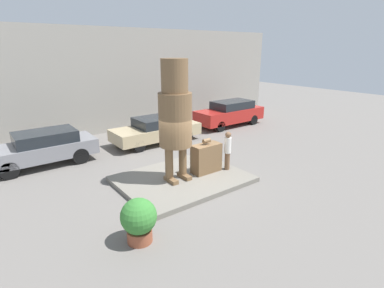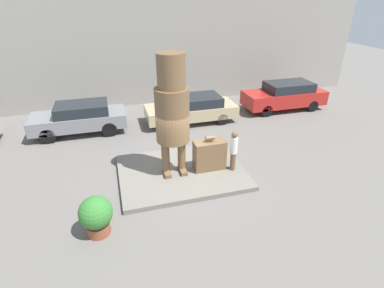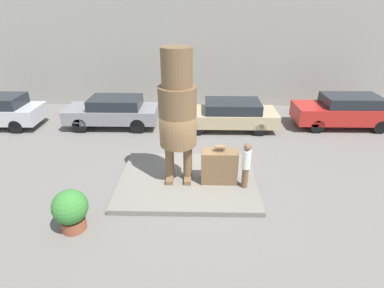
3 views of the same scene
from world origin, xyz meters
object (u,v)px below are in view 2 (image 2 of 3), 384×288
Objects in this scene: tourist at (234,149)px; parked_car_red at (285,95)px; giant_suitcase at (209,155)px; planter_pot at (96,215)px; statue_figure at (172,108)px; parked_car_tan at (192,108)px; parked_car_grey at (80,117)px.

parked_car_red is (5.64, 5.67, -0.19)m from tourist.
giant_suitcase is 0.87× the size of tourist.
parked_car_red is 13.04m from planter_pot.
tourist is (0.83, -0.33, 0.29)m from giant_suitcase.
parked_car_tan is (2.11, 4.88, -2.00)m from statue_figure.
statue_figure is 2.80m from tourist.
statue_figure is 0.99× the size of parked_car_grey.
parked_car_grey is at bearing -1.40° from parked_car_tan.
giant_suitcase is at bearing 28.40° from planter_pot.
planter_pot is (-10.61, -7.58, -0.19)m from parked_car_red.
parked_car_tan is 3.85× the size of planter_pot.
giant_suitcase reaches higher than parked_car_grey.
tourist is 7.92m from parked_car_grey.
tourist is 8.00m from parked_car_red.
parked_car_grey is at bearing 136.18° from tourist.
statue_figure reaches higher than parked_car_red.
statue_figure reaches higher than giant_suitcase.
parked_car_grey is at bearing 95.73° from planter_pot.
planter_pot is (0.74, -7.39, -0.15)m from parked_car_grey.
parked_car_red is at bearing 35.56° from planter_pot.
statue_figure is 9.59m from parked_car_red.
planter_pot is at bearing -151.60° from giant_suitcase.
parked_car_grey is (-5.71, 5.48, -0.23)m from tourist.
parked_car_red is at bearing 45.16° from tourist.
parked_car_tan is at bearing 81.40° from giant_suitcase.
parked_car_tan is (5.64, -0.14, -0.07)m from parked_car_grey.
parked_car_grey is 7.43m from planter_pot.
giant_suitcase is 0.29× the size of parked_car_tan.
parked_car_grey is at bearing 133.43° from giant_suitcase.
parked_car_grey is (-4.88, 5.15, 0.06)m from giant_suitcase.
statue_figure is 2.77× the size of tourist.
parked_car_grey reaches higher than parked_car_tan.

